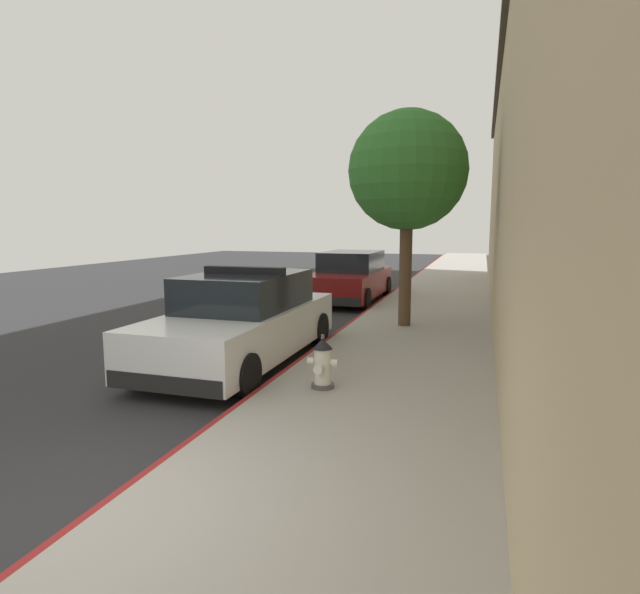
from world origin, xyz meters
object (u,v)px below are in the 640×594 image
fire_hydrant (323,363)px  street_tree (408,172)px  police_cruiser (244,320)px  parked_car_silver_ahead (351,277)px

fire_hydrant → street_tree: bearing=85.0°
fire_hydrant → street_tree: size_ratio=0.16×
police_cruiser → parked_car_silver_ahead: police_cruiser is taller
parked_car_silver_ahead → street_tree: bearing=-61.4°
police_cruiser → street_tree: street_tree is taller
parked_car_silver_ahead → police_cruiser: bearing=-89.8°
police_cruiser → street_tree: 5.06m
police_cruiser → parked_car_silver_ahead: size_ratio=1.00×
street_tree → fire_hydrant: bearing=-95.0°
street_tree → police_cruiser: bearing=-123.3°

